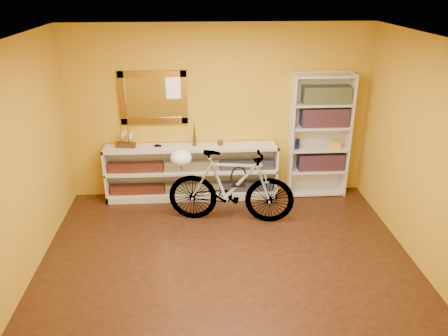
{
  "coord_description": "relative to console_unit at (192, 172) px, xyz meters",
  "views": [
    {
      "loc": [
        -0.33,
        -4.55,
        3.17
      ],
      "look_at": [
        0.0,
        0.7,
        0.95
      ],
      "focal_mm": 36.37,
      "sensor_mm": 36.0,
      "label": 1
    }
  ],
  "objects": [
    {
      "name": "u_lock",
      "position": [
        0.64,
        -0.78,
        0.25
      ],
      "size": [
        0.22,
        0.02,
        0.22
      ],
      "primitive_type": "torus",
      "rotation": [
        1.57,
        0.0,
        0.0
      ],
      "color": "black",
      "rests_on": "bicycle"
    },
    {
      "name": "right_wall",
      "position": [
        2.68,
        -1.81,
        0.88
      ],
      "size": [
        0.01,
        4.0,
        2.6
      ],
      "primitive_type": "cube",
      "color": "gold",
      "rests_on": "ground"
    },
    {
      "name": "bookcase",
      "position": [
        1.94,
        0.03,
        0.52
      ],
      "size": [
        0.9,
        0.3,
        1.9
      ],
      "primitive_type": null,
      "color": "silver",
      "rests_on": "floor"
    },
    {
      "name": "decorative_orb",
      "position": [
        0.44,
        0.0,
        0.47
      ],
      "size": [
        0.08,
        0.08,
        0.08
      ],
      "primitive_type": "sphere",
      "color": "brown",
      "rests_on": "console_unit"
    },
    {
      "name": "travel_mug",
      "position": [
        1.6,
        0.01,
        0.42
      ],
      "size": [
        0.07,
        0.07,
        0.16
      ],
      "primitive_type": "cylinder",
      "color": "navy",
      "rests_on": "bookcase"
    },
    {
      "name": "book_row_c",
      "position": [
        1.99,
        0.03,
        1.16
      ],
      "size": [
        0.7,
        0.22,
        0.25
      ],
      "primitive_type": "cube",
      "color": "navy",
      "rests_on": "bookcase"
    },
    {
      "name": "bicycle",
      "position": [
        0.54,
        -0.76,
        0.1
      ],
      "size": [
        0.72,
        1.82,
        1.04
      ],
      "primitive_type": "imported",
      "rotation": [
        0.0,
        0.0,
        1.42
      ],
      "color": "silver",
      "rests_on": "floor"
    },
    {
      "name": "model_ship",
      "position": [
        -0.96,
        0.0,
        0.6
      ],
      "size": [
        0.3,
        0.16,
        0.34
      ],
      "primitive_type": null,
      "rotation": [
        0.0,
        0.0,
        -0.19
      ],
      "color": "#3B2110",
      "rests_on": "console_unit"
    },
    {
      "name": "left_wall",
      "position": [
        -1.83,
        -1.81,
        0.88
      ],
      "size": [
        0.01,
        4.0,
        2.6
      ],
      "primitive_type": "cube",
      "color": "gold",
      "rests_on": "ground"
    },
    {
      "name": "book_row_b",
      "position": [
        1.99,
        0.03,
        0.83
      ],
      "size": [
        0.7,
        0.22,
        0.28
      ],
      "primitive_type": "cube",
      "color": "maroon",
      "rests_on": "bookcase"
    },
    {
      "name": "cd_row_lower",
      "position": [
        0.0,
        -0.02,
        -0.26
      ],
      "size": [
        2.5,
        0.13,
        0.14
      ],
      "primitive_type": "cube",
      "color": "black",
      "rests_on": "console_unit"
    },
    {
      "name": "book_row_a",
      "position": [
        1.99,
        0.03,
        0.12
      ],
      "size": [
        0.7,
        0.22,
        0.26
      ],
      "primitive_type": "cube",
      "color": "maroon",
      "rests_on": "bookcase"
    },
    {
      "name": "ceiling",
      "position": [
        0.42,
        -1.81,
        2.18
      ],
      "size": [
        4.5,
        4.0,
        0.01
      ],
      "primitive_type": "cube",
      "color": "silver",
      "rests_on": "ground"
    },
    {
      "name": "yellow_bag",
      "position": [
        2.19,
        -0.01,
        0.4
      ],
      "size": [
        0.18,
        0.15,
        0.12
      ],
      "primitive_type": "cube",
      "rotation": [
        0.0,
        0.0,
        -0.37
      ],
      "color": "gold",
      "rests_on": "bookcase"
    },
    {
      "name": "red_tin",
      "position": [
        1.74,
        0.06,
        1.13
      ],
      "size": [
        0.17,
        0.17,
        0.17
      ],
      "primitive_type": "cube",
      "rotation": [
        0.0,
        0.0,
        0.35
      ],
      "color": "maroon",
      "rests_on": "bookcase"
    },
    {
      "name": "wall_socket",
      "position": [
        1.32,
        0.17,
        -0.17
      ],
      "size": [
        0.09,
        0.02,
        0.09
      ],
      "primitive_type": "cube",
      "color": "silver",
      "rests_on": "back_wall"
    },
    {
      "name": "console_unit",
      "position": [
        0.0,
        0.0,
        0.0
      ],
      "size": [
        2.6,
        0.35,
        0.85
      ],
      "primitive_type": null,
      "color": "silver",
      "rests_on": "floor"
    },
    {
      "name": "floor",
      "position": [
        0.42,
        -1.81,
        -0.43
      ],
      "size": [
        4.5,
        4.0,
        0.01
      ],
      "primitive_type": "cube",
      "color": "black",
      "rests_on": "ground"
    },
    {
      "name": "cd_row_upper",
      "position": [
        0.0,
        -0.02,
        0.11
      ],
      "size": [
        2.5,
        0.13,
        0.14
      ],
      "primitive_type": "cube",
      "color": "navy",
      "rests_on": "console_unit"
    },
    {
      "name": "back_wall",
      "position": [
        0.42,
        0.19,
        0.88
      ],
      "size": [
        4.5,
        0.01,
        2.6
      ],
      "primitive_type": "cube",
      "color": "gold",
      "rests_on": "ground"
    },
    {
      "name": "toy_car",
      "position": [
        -0.49,
        0.0,
        0.43
      ],
      "size": [
        0.0,
        0.0,
        0.0
      ],
      "primitive_type": "imported",
      "rotation": [
        0.0,
        0.0,
        1.49
      ],
      "color": "black",
      "rests_on": "console_unit"
    },
    {
      "name": "helmet",
      "position": [
        -0.13,
        -0.66,
        0.49
      ],
      "size": [
        0.29,
        0.28,
        0.22
      ],
      "primitive_type": "ellipsoid",
      "color": "white",
      "rests_on": "bicycle"
    },
    {
      "name": "bronze_ornament",
      "position": [
        0.05,
        0.0,
        0.62
      ],
      "size": [
        0.07,
        0.07,
        0.39
      ],
      "primitive_type": "cone",
      "color": "brown",
      "rests_on": "console_unit"
    },
    {
      "name": "gilt_mirror",
      "position": [
        -0.53,
        0.15,
        1.12
      ],
      "size": [
        0.98,
        0.06,
        0.78
      ],
      "primitive_type": "cube",
      "color": "#8A5F19",
      "rests_on": "back_wall"
    }
  ]
}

